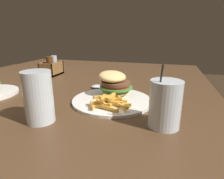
{
  "coord_description": "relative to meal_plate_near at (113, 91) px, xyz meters",
  "views": [
    {
      "loc": [
        -0.72,
        -0.45,
        0.95
      ],
      "look_at": [
        -0.09,
        -0.27,
        0.75
      ],
      "focal_mm": 30.0,
      "sensor_mm": 36.0,
      "label": 1
    }
  ],
  "objects": [
    {
      "name": "spoon",
      "position": [
        0.13,
        0.11,
        -0.03
      ],
      "size": [
        0.09,
        0.16,
        0.01
      ],
      "rotation": [
        0.0,
        0.0,
        2.0
      ],
      "color": "silver",
      "rests_on": "dining_table"
    },
    {
      "name": "condiment_caddy",
      "position": [
        0.31,
        0.47,
        0.01
      ],
      "size": [
        0.13,
        0.09,
        0.11
      ],
      "color": "brown",
      "rests_on": "dining_table"
    },
    {
      "name": "juice_glass",
      "position": [
        -0.17,
        -0.19,
        0.03
      ],
      "size": [
        0.09,
        0.09,
        0.18
      ],
      "color": "silver",
      "rests_on": "dining_table"
    },
    {
      "name": "beer_glass",
      "position": [
        -0.24,
        0.15,
        0.04
      ],
      "size": [
        0.08,
        0.08,
        0.15
      ],
      "color": "silver",
      "rests_on": "dining_table"
    },
    {
      "name": "dining_table",
      "position": [
        0.07,
        0.27,
        -0.12
      ],
      "size": [
        1.64,
        1.36,
        0.71
      ],
      "color": "#4C331E",
      "rests_on": "ground_plane"
    },
    {
      "name": "meal_plate_near",
      "position": [
        0.0,
        0.0,
        0.0
      ],
      "size": [
        0.29,
        0.29,
        0.11
      ],
      "color": "white",
      "rests_on": "dining_table"
    }
  ]
}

